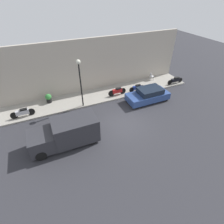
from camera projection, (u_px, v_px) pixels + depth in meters
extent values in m
plane|color=#2D2D33|center=(124.00, 125.00, 14.69)|extent=(60.00, 60.00, 0.00)
cube|color=gray|center=(102.00, 95.00, 18.54)|extent=(2.97, 19.87, 0.15)
cube|color=#B2A899|center=(95.00, 65.00, 18.17)|extent=(0.30, 19.87, 5.50)
cube|color=#2D4784|center=(147.00, 96.00, 17.45)|extent=(1.84, 4.24, 0.68)
cube|color=#192333|center=(150.00, 91.00, 17.17)|extent=(1.62, 2.33, 0.51)
cylinder|color=black|center=(137.00, 106.00, 16.44)|extent=(0.20, 0.60, 0.60)
cylinder|color=black|center=(129.00, 98.00, 17.63)|extent=(0.20, 0.60, 0.60)
cylinder|color=black|center=(166.00, 98.00, 17.52)|extent=(0.20, 0.60, 0.60)
cylinder|color=black|center=(156.00, 91.00, 18.70)|extent=(0.20, 0.60, 0.60)
cube|color=#2D2D33|center=(75.00, 129.00, 12.63)|extent=(1.98, 3.12, 1.79)
cube|color=#2D2D33|center=(42.00, 141.00, 12.02)|extent=(1.88, 1.68, 1.25)
cube|color=#192333|center=(37.00, 139.00, 11.73)|extent=(1.68, 0.92, 0.50)
cylinder|color=black|center=(41.00, 156.00, 11.58)|extent=(0.22, 0.73, 0.73)
cylinder|color=black|center=(39.00, 139.00, 12.85)|extent=(0.22, 0.73, 0.73)
cylinder|color=black|center=(92.00, 140.00, 12.74)|extent=(0.22, 0.73, 0.73)
cylinder|color=black|center=(86.00, 126.00, 14.00)|extent=(0.22, 0.73, 0.73)
cube|color=#B7B7BF|center=(22.00, 112.00, 15.11)|extent=(0.30, 1.07, 0.39)
cube|color=black|center=(23.00, 109.00, 15.00)|extent=(0.27, 0.58, 0.12)
cylinder|color=black|center=(14.00, 116.00, 14.97)|extent=(0.10, 0.62, 0.62)
cylinder|color=black|center=(31.00, 112.00, 15.42)|extent=(0.10, 0.62, 0.62)
cube|color=navy|center=(137.00, 87.00, 18.85)|extent=(0.30, 0.96, 0.36)
cube|color=black|center=(138.00, 85.00, 18.75)|extent=(0.27, 0.52, 0.12)
cylinder|color=black|center=(132.00, 90.00, 18.73)|extent=(0.10, 0.54, 0.54)
cylinder|color=black|center=(142.00, 87.00, 19.14)|extent=(0.10, 0.54, 0.54)
cube|color=#B21E1E|center=(117.00, 91.00, 18.11)|extent=(0.30, 1.04, 0.39)
cube|color=black|center=(118.00, 89.00, 18.01)|extent=(0.27, 0.57, 0.12)
cylinder|color=black|center=(111.00, 93.00, 17.99)|extent=(0.10, 0.65, 0.65)
cylinder|color=black|center=(123.00, 91.00, 18.41)|extent=(0.10, 0.65, 0.65)
cube|color=black|center=(175.00, 80.00, 20.29)|extent=(0.30, 1.11, 0.38)
cube|color=black|center=(177.00, 78.00, 20.19)|extent=(0.27, 0.61, 0.12)
cylinder|color=black|center=(170.00, 82.00, 20.13)|extent=(0.10, 0.55, 0.55)
cylinder|color=black|center=(180.00, 80.00, 20.62)|extent=(0.10, 0.55, 0.55)
cylinder|color=black|center=(81.00, 86.00, 15.55)|extent=(0.12, 0.12, 4.18)
sphere|color=silver|center=(78.00, 62.00, 14.25)|extent=(0.39, 0.39, 0.39)
cylinder|color=black|center=(49.00, 101.00, 17.14)|extent=(0.49, 0.49, 0.38)
sphere|color=#337F38|center=(48.00, 97.00, 16.89)|extent=(0.59, 0.59, 0.59)
cube|color=silver|center=(152.00, 76.00, 21.06)|extent=(0.40, 0.40, 0.04)
cube|color=silver|center=(151.00, 75.00, 20.88)|extent=(0.40, 0.04, 0.39)
cylinder|color=silver|center=(154.00, 78.00, 21.13)|extent=(0.04, 0.04, 0.42)
cylinder|color=silver|center=(152.00, 77.00, 21.38)|extent=(0.04, 0.04, 0.42)
cylinder|color=silver|center=(151.00, 79.00, 21.01)|extent=(0.04, 0.04, 0.42)
cylinder|color=silver|center=(150.00, 78.00, 21.27)|extent=(0.04, 0.04, 0.42)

